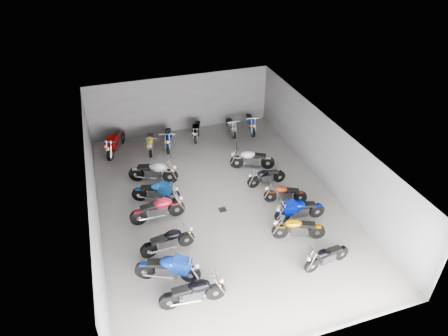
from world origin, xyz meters
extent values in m
plane|color=#999691|center=(0.00, 0.00, 0.00)|extent=(14.00, 14.00, 0.00)
cube|color=gray|center=(0.00, 7.00, 1.60)|extent=(10.00, 0.10, 3.20)
cube|color=gray|center=(-5.00, 0.00, 1.60)|extent=(0.10, 14.00, 3.20)
cube|color=gray|center=(5.00, 0.00, 1.60)|extent=(0.10, 14.00, 3.20)
cube|color=black|center=(0.00, 0.00, 3.22)|extent=(10.00, 14.00, 0.04)
cube|color=black|center=(0.00, -0.50, 0.01)|extent=(0.32, 0.32, 0.01)
cylinder|color=black|center=(-1.61, -4.74, 0.33)|extent=(0.67, 0.18, 0.67)
cylinder|color=black|center=(-3.11, -4.64, 0.33)|extent=(0.67, 0.20, 0.67)
cube|color=#2D2D30|center=(-2.36, -4.69, 0.44)|extent=(0.69, 0.35, 0.42)
ellipsoid|color=black|center=(-2.13, -4.70, 0.77)|extent=(0.73, 0.46, 0.37)
cube|color=black|center=(-2.69, -4.67, 0.73)|extent=(0.65, 0.33, 0.19)
cylinder|color=black|center=(-2.20, -3.80, 0.35)|extent=(0.70, 0.41, 0.70)
cylinder|color=black|center=(-3.65, -3.15, 0.35)|extent=(0.71, 0.43, 0.70)
cube|color=#2D2D30|center=(-2.93, -3.47, 0.46)|extent=(0.78, 0.59, 0.44)
ellipsoid|color=#0B2F9F|center=(-2.71, -3.57, 0.81)|extent=(0.86, 0.70, 0.39)
cube|color=black|center=(-3.25, -3.33, 0.77)|extent=(0.74, 0.55, 0.20)
cylinder|color=black|center=(-1.94, -2.06, 0.32)|extent=(0.64, 0.19, 0.63)
cylinder|color=black|center=(-3.37, -2.20, 0.32)|extent=(0.65, 0.21, 0.63)
cube|color=#2D2D30|center=(-2.65, -2.13, 0.42)|extent=(0.67, 0.36, 0.40)
ellipsoid|color=black|center=(-2.44, -2.11, 0.73)|extent=(0.71, 0.46, 0.36)
cube|color=black|center=(-2.97, -2.16, 0.69)|extent=(0.63, 0.34, 0.18)
cylinder|color=black|center=(-1.91, -0.24, 0.35)|extent=(0.70, 0.17, 0.69)
cylinder|color=black|center=(-3.48, -0.30, 0.35)|extent=(0.70, 0.19, 0.69)
cube|color=#2D2D30|center=(-2.69, -0.27, 0.45)|extent=(0.71, 0.35, 0.43)
ellipsoid|color=maroon|center=(-2.46, -0.26, 0.80)|extent=(0.75, 0.46, 0.39)
cube|color=black|center=(-3.04, -0.28, 0.76)|extent=(0.67, 0.33, 0.20)
cylinder|color=black|center=(-1.89, 0.72, 0.32)|extent=(0.64, 0.35, 0.64)
cylinder|color=black|center=(-3.24, 1.24, 0.32)|extent=(0.65, 0.37, 0.64)
cube|color=#2D2D30|center=(-2.56, 0.98, 0.42)|extent=(0.71, 0.52, 0.40)
ellipsoid|color=navy|center=(-2.36, 0.90, 0.74)|extent=(0.78, 0.62, 0.36)
cube|color=black|center=(-2.86, 1.10, 0.70)|extent=(0.67, 0.48, 0.18)
cylinder|color=black|center=(-1.68, 2.13, 0.35)|extent=(0.71, 0.42, 0.71)
cylinder|color=black|center=(-3.15, 2.78, 0.35)|extent=(0.72, 0.44, 0.71)
cube|color=#2D2D30|center=(-2.42, 2.45, 0.47)|extent=(0.79, 0.60, 0.44)
ellipsoid|color=#B6B6BE|center=(-2.19, 2.35, 0.82)|extent=(0.87, 0.71, 0.40)
cube|color=black|center=(-2.74, 2.60, 0.78)|extent=(0.74, 0.56, 0.20)
cylinder|color=black|center=(1.94, -4.67, 0.29)|extent=(0.59, 0.20, 0.58)
cylinder|color=black|center=(3.24, -4.48, 0.29)|extent=(0.59, 0.22, 0.58)
cube|color=#2D2D30|center=(2.59, -4.58, 0.38)|extent=(0.62, 0.36, 0.36)
ellipsoid|color=black|center=(2.39, -4.61, 0.67)|extent=(0.66, 0.45, 0.33)
cube|color=black|center=(2.87, -4.53, 0.63)|extent=(0.58, 0.33, 0.17)
cylinder|color=black|center=(1.58, -2.78, 0.31)|extent=(0.64, 0.32, 0.63)
cylinder|color=black|center=(2.94, -3.22, 0.31)|extent=(0.64, 0.34, 0.63)
cube|color=#2D2D30|center=(2.26, -3.00, 0.41)|extent=(0.70, 0.48, 0.39)
ellipsoid|color=#BA7700|center=(2.05, -2.93, 0.73)|extent=(0.76, 0.58, 0.35)
cube|color=black|center=(2.56, -3.10, 0.69)|extent=(0.65, 0.45, 0.18)
cylinder|color=black|center=(2.06, -1.99, 0.33)|extent=(0.66, 0.19, 0.65)
cylinder|color=black|center=(3.54, -2.11, 0.33)|extent=(0.66, 0.21, 0.65)
cube|color=#2D2D30|center=(2.80, -2.05, 0.43)|extent=(0.69, 0.36, 0.41)
ellipsoid|color=#000E92|center=(2.58, -2.03, 0.76)|extent=(0.73, 0.47, 0.37)
cube|color=black|center=(3.13, -2.08, 0.71)|extent=(0.64, 0.34, 0.19)
cylinder|color=black|center=(2.13, -0.59, 0.29)|extent=(0.58, 0.31, 0.57)
cylinder|color=black|center=(3.35, -1.03, 0.29)|extent=(0.58, 0.32, 0.57)
cube|color=#2D2D30|center=(2.74, -0.81, 0.37)|extent=(0.64, 0.45, 0.36)
ellipsoid|color=maroon|center=(2.56, -0.74, 0.66)|extent=(0.69, 0.54, 0.32)
cube|color=black|center=(3.01, -0.91, 0.62)|extent=(0.60, 0.42, 0.16)
cylinder|color=black|center=(1.82, 0.59, 0.29)|extent=(0.58, 0.14, 0.57)
cylinder|color=black|center=(3.12, 0.64, 0.29)|extent=(0.58, 0.15, 0.57)
cube|color=#2D2D30|center=(2.47, 0.61, 0.38)|extent=(0.59, 0.29, 0.36)
ellipsoid|color=black|center=(2.27, 0.61, 0.66)|extent=(0.62, 0.38, 0.32)
cube|color=black|center=(2.76, 0.62, 0.63)|extent=(0.56, 0.27, 0.16)
cylinder|color=black|center=(1.64, 2.33, 0.33)|extent=(0.67, 0.35, 0.66)
cylinder|color=black|center=(3.05, 1.83, 0.33)|extent=(0.68, 0.37, 0.66)
cube|color=#2D2D30|center=(2.35, 2.08, 0.44)|extent=(0.74, 0.52, 0.41)
ellipsoid|color=silver|center=(2.13, 2.16, 0.77)|extent=(0.80, 0.63, 0.37)
cube|color=black|center=(2.66, 1.97, 0.73)|extent=(0.69, 0.49, 0.19)
cylinder|color=black|center=(-4.13, 4.94, 0.36)|extent=(0.43, 0.72, 0.73)
cylinder|color=black|center=(-3.47, 6.44, 0.36)|extent=(0.45, 0.73, 0.73)
cube|color=#2D2D30|center=(-3.80, 5.69, 0.48)|extent=(0.61, 0.81, 0.45)
ellipsoid|color=#830604|center=(-3.90, 5.46, 0.84)|extent=(0.73, 0.89, 0.41)
cube|color=black|center=(-3.65, 6.02, 0.79)|extent=(0.57, 0.76, 0.21)
cylinder|color=black|center=(-2.19, 4.63, 0.30)|extent=(0.23, 0.62, 0.61)
cylinder|color=black|center=(-1.93, 5.98, 0.30)|extent=(0.25, 0.62, 0.61)
cube|color=#2D2D30|center=(-2.06, 5.30, 0.40)|extent=(0.39, 0.66, 0.38)
ellipsoid|color=yellow|center=(-2.10, 5.10, 0.70)|extent=(0.49, 0.70, 0.34)
cube|color=black|center=(-2.00, 5.60, 0.66)|extent=(0.37, 0.62, 0.17)
cylinder|color=black|center=(-1.27, 4.67, 0.32)|extent=(0.27, 0.66, 0.64)
cylinder|color=black|center=(-0.95, 6.10, 0.32)|extent=(0.29, 0.66, 0.64)
cube|color=#2D2D30|center=(-1.11, 5.39, 0.42)|extent=(0.44, 0.71, 0.40)
ellipsoid|color=#00136A|center=(-1.16, 5.17, 0.75)|extent=(0.55, 0.76, 0.36)
cube|color=black|center=(-1.04, 5.70, 0.71)|extent=(0.41, 0.66, 0.18)
cylinder|color=black|center=(0.33, 5.26, 0.30)|extent=(0.33, 0.60, 0.59)
cylinder|color=black|center=(0.82, 6.51, 0.30)|extent=(0.35, 0.60, 0.59)
cube|color=#2D2D30|center=(0.58, 5.88, 0.39)|extent=(0.48, 0.66, 0.37)
ellipsoid|color=black|center=(0.50, 5.69, 0.69)|extent=(0.58, 0.72, 0.33)
cube|color=black|center=(0.69, 6.16, 0.65)|extent=(0.45, 0.62, 0.17)
cylinder|color=black|center=(2.46, 5.11, 0.29)|extent=(0.16, 0.58, 0.57)
cylinder|color=black|center=(2.56, 6.40, 0.29)|extent=(0.18, 0.58, 0.57)
cube|color=#2D2D30|center=(2.51, 5.76, 0.38)|extent=(0.31, 0.60, 0.36)
ellipsoid|color=#ABADB2|center=(2.49, 5.56, 0.66)|extent=(0.40, 0.63, 0.32)
cube|color=black|center=(2.53, 6.04, 0.63)|extent=(0.29, 0.56, 0.16)
cylinder|color=black|center=(3.51, 4.97, 0.32)|extent=(0.23, 0.65, 0.64)
cylinder|color=black|center=(3.75, 6.40, 0.32)|extent=(0.25, 0.66, 0.64)
cube|color=#2D2D30|center=(3.63, 5.68, 0.42)|extent=(0.40, 0.69, 0.40)
ellipsoid|color=#06409E|center=(3.60, 5.47, 0.74)|extent=(0.51, 0.74, 0.36)
cube|color=black|center=(3.68, 6.00, 0.70)|extent=(0.38, 0.65, 0.18)
camera|label=1|loc=(-3.97, -12.91, 10.92)|focal=32.00mm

